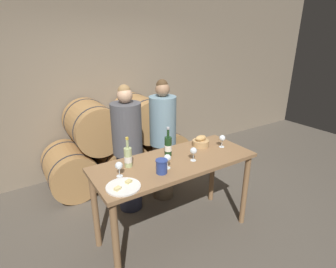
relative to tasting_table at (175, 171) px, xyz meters
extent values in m
plane|color=#564F44|center=(0.00, 0.00, -0.81)|extent=(10.00, 10.00, 0.00)
cube|color=gray|center=(0.00, 2.09, 0.79)|extent=(10.00, 0.12, 3.20)
cylinder|color=#A87A47|center=(-0.77, 1.56, -0.47)|extent=(0.67, 0.82, 0.67)
cylinder|color=#2D2D33|center=(-0.77, 1.29, -0.47)|extent=(0.69, 0.02, 0.69)
cylinder|color=#2D2D33|center=(-0.77, 1.82, -0.47)|extent=(0.69, 0.02, 0.69)
cylinder|color=#A87A47|center=(0.00, 1.56, -0.47)|extent=(0.67, 0.82, 0.67)
cylinder|color=#2D2D33|center=(0.00, 1.29, -0.47)|extent=(0.69, 0.02, 0.69)
cylinder|color=#2D2D33|center=(0.00, 1.82, -0.47)|extent=(0.69, 0.02, 0.69)
cylinder|color=#A87A47|center=(0.77, 1.56, -0.47)|extent=(0.67, 0.82, 0.67)
cylinder|color=#2D2D33|center=(0.77, 1.29, -0.47)|extent=(0.69, 0.02, 0.69)
cylinder|color=#2D2D33|center=(0.77, 1.82, -0.47)|extent=(0.69, 0.02, 0.69)
cylinder|color=#A87A47|center=(-0.39, 1.56, 0.14)|extent=(0.67, 0.82, 0.67)
cylinder|color=#2D2D33|center=(-0.39, 1.29, 0.14)|extent=(0.69, 0.02, 0.69)
cylinder|color=#2D2D33|center=(-0.39, 1.82, 0.14)|extent=(0.69, 0.02, 0.69)
cylinder|color=#A87A47|center=(0.39, 1.56, 0.14)|extent=(0.67, 0.82, 0.67)
cylinder|color=#2D2D33|center=(0.39, 1.29, 0.14)|extent=(0.69, 0.02, 0.69)
cylinder|color=#2D2D33|center=(0.39, 1.82, 0.14)|extent=(0.69, 0.02, 0.69)
cylinder|color=olive|center=(-0.80, -0.28, -0.36)|extent=(0.06, 0.06, 0.90)
cylinder|color=olive|center=(0.80, -0.28, -0.36)|extent=(0.06, 0.06, 0.90)
cylinder|color=olive|center=(-0.80, 0.28, -0.36)|extent=(0.06, 0.06, 0.90)
cylinder|color=olive|center=(0.80, 0.28, -0.36)|extent=(0.06, 0.06, 0.90)
cube|color=olive|center=(0.00, 0.00, 0.11)|extent=(1.73, 0.69, 0.04)
cylinder|color=#2D334C|center=(-0.21, 0.73, -0.41)|extent=(0.30, 0.30, 0.80)
cylinder|color=#4C4C51|center=(-0.21, 0.73, 0.30)|extent=(0.36, 0.36, 0.63)
sphere|color=tan|center=(-0.21, 0.73, 0.71)|extent=(0.18, 0.18, 0.18)
sphere|color=olive|center=(-0.21, 0.74, 0.76)|extent=(0.15, 0.15, 0.15)
cylinder|color=#756651|center=(0.29, 0.73, -0.40)|extent=(0.29, 0.29, 0.81)
cylinder|color=gray|center=(0.29, 0.73, 0.32)|extent=(0.35, 0.35, 0.64)
sphere|color=#997051|center=(0.29, 0.73, 0.73)|extent=(0.18, 0.18, 0.18)
sphere|color=#47331E|center=(0.29, 0.74, 0.78)|extent=(0.15, 0.15, 0.15)
cylinder|color=#193819|center=(0.01, 0.15, 0.23)|extent=(0.08, 0.08, 0.21)
cylinder|color=#193819|center=(0.01, 0.15, 0.38)|extent=(0.03, 0.03, 0.09)
cylinder|color=#B7B7BC|center=(0.01, 0.15, 0.44)|extent=(0.03, 0.03, 0.02)
cylinder|color=white|center=(0.01, 0.15, 0.22)|extent=(0.08, 0.08, 0.07)
cylinder|color=#ADBC7F|center=(-0.47, 0.14, 0.23)|extent=(0.08, 0.08, 0.20)
cylinder|color=#ADBC7F|center=(-0.47, 0.14, 0.37)|extent=(0.03, 0.03, 0.09)
cylinder|color=gold|center=(-0.47, 0.14, 0.43)|extent=(0.03, 0.03, 0.02)
cylinder|color=white|center=(-0.47, 0.14, 0.21)|extent=(0.08, 0.08, 0.06)
cylinder|color=navy|center=(-0.26, -0.15, 0.20)|extent=(0.11, 0.11, 0.14)
cylinder|color=navy|center=(-0.26, -0.15, 0.26)|extent=(0.12, 0.12, 0.01)
cylinder|color=tan|center=(0.47, 0.16, 0.17)|extent=(0.19, 0.19, 0.07)
ellipsoid|color=tan|center=(0.47, 0.16, 0.23)|extent=(0.14, 0.09, 0.07)
cylinder|color=white|center=(-0.67, -0.20, 0.14)|extent=(0.30, 0.30, 0.01)
cube|color=#E0CC7F|center=(-0.60, -0.17, 0.15)|extent=(0.07, 0.06, 0.02)
cube|color=beige|center=(-0.73, -0.22, 0.15)|extent=(0.07, 0.06, 0.02)
cylinder|color=white|center=(-0.62, 0.00, 0.13)|extent=(0.06, 0.06, 0.00)
cylinder|color=white|center=(-0.62, 0.00, 0.17)|extent=(0.01, 0.01, 0.08)
sphere|color=white|center=(-0.62, 0.00, 0.24)|extent=(0.07, 0.07, 0.07)
cylinder|color=white|center=(-0.16, -0.10, 0.13)|extent=(0.06, 0.06, 0.00)
cylinder|color=white|center=(-0.16, -0.10, 0.17)|extent=(0.01, 0.01, 0.08)
sphere|color=white|center=(-0.16, -0.10, 0.24)|extent=(0.07, 0.07, 0.07)
cylinder|color=white|center=(0.16, -0.10, 0.13)|extent=(0.06, 0.06, 0.00)
cylinder|color=white|center=(0.16, -0.10, 0.17)|extent=(0.01, 0.01, 0.08)
sphere|color=white|center=(0.16, -0.10, 0.24)|extent=(0.07, 0.07, 0.07)
cylinder|color=white|center=(0.66, 0.00, 0.13)|extent=(0.06, 0.06, 0.00)
cylinder|color=white|center=(0.66, 0.00, 0.17)|extent=(0.01, 0.01, 0.08)
sphere|color=white|center=(0.66, 0.00, 0.24)|extent=(0.07, 0.07, 0.07)
camera|label=1|loc=(-1.38, -2.04, 1.35)|focal=28.00mm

